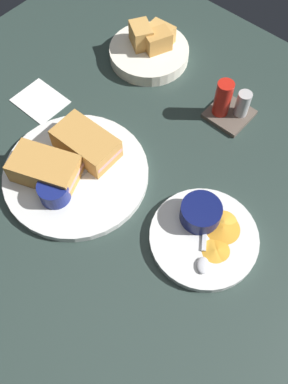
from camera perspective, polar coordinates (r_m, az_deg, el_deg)
The scene contains 13 objects.
ground_plane at distance 87.34cm, azimuth -3.51°, elevation 3.11°, with size 110.00×110.00×3.00cm, color #283833.
plate_sandwich_main at distance 85.04cm, azimuth -9.32°, elevation 2.51°, with size 29.35×29.35×1.60cm, color silver.
sandwich_half_near at distance 84.98cm, azimuth -7.97°, elevation 6.63°, with size 13.46×7.97×4.80cm.
sandwich_half_far at distance 83.05cm, azimuth -13.44°, elevation 3.17°, with size 14.91×11.87×4.80cm.
ramekin_dark_sauce at distance 80.36cm, azimuth -12.30°, elevation 0.14°, with size 6.03×6.03×3.92cm.
spoon_by_dark_ramekin at distance 83.01cm, azimuth -9.46°, elevation 1.77°, with size 2.31×9.90×0.80cm.
plate_chips_companion at distance 78.21cm, azimuth 8.22°, elevation -6.25°, with size 20.32×20.32×1.60cm, color silver.
ramekin_light_gravy at distance 77.26cm, azimuth 7.82°, elevation -2.77°, with size 7.68×7.68×3.66cm.
spoon_by_gravy_ramekin at distance 75.43cm, azimuth 8.16°, elevation -9.02°, with size 6.79×8.98×0.80cm.
plantain_chip_scatter at distance 77.72cm, azimuth 10.50°, elevation -5.84°, with size 9.06×11.83×0.60cm.
bread_basket_rear at distance 104.89cm, azimuth 0.81°, elevation 19.06°, with size 19.07×19.07×8.08cm.
condiment_caddy at distance 93.17cm, azimuth 11.67°, elevation 11.66°, with size 9.00×9.00×9.50cm.
paper_napkin_folded at distance 99.25cm, azimuth -14.11°, elevation 12.08°, with size 11.00×9.00×0.40cm, color white.
Camera 1 is at (34.89, -31.71, 72.02)cm, focal length 38.77 mm.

